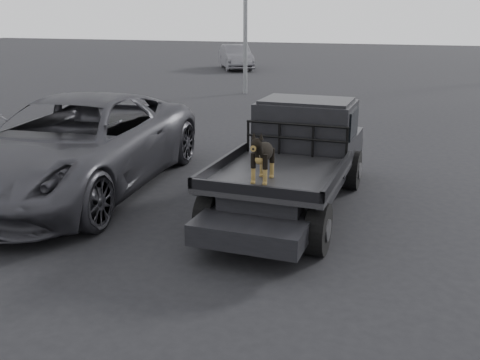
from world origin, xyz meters
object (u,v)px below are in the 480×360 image
(flatbed_ute, at_px, (292,184))
(distant_car_a, at_px, (236,57))
(parked_suv, at_px, (75,145))
(dog, at_px, (263,156))

(flatbed_ute, xyz_separation_m, distant_car_a, (-9.75, 23.57, 0.29))
(distant_car_a, bearing_deg, parked_suv, -105.94)
(flatbed_ute, distance_m, distant_car_a, 25.51)
(flatbed_ute, height_order, dog, dog)
(dog, bearing_deg, distant_car_a, 111.13)
(parked_suv, distance_m, distant_car_a, 24.60)
(dog, height_order, parked_suv, parked_suv)
(flatbed_ute, xyz_separation_m, dog, (-0.09, -1.41, 0.83))
(dog, height_order, distant_car_a, dog)
(distant_car_a, bearing_deg, flatbed_ute, -96.58)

